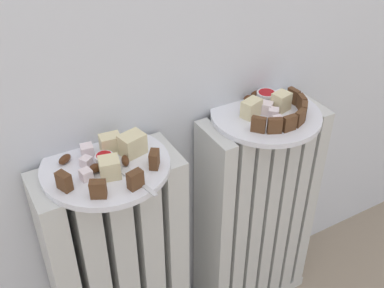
% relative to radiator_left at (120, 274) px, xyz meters
% --- Properties ---
extents(radiator_left, '(0.31, 0.13, 0.60)m').
position_rel_radiator_left_xyz_m(radiator_left, '(0.00, 0.00, 0.00)').
color(radiator_left, silver).
rests_on(radiator_left, ground_plane).
extents(radiator_right, '(0.31, 0.13, 0.60)m').
position_rel_radiator_left_xyz_m(radiator_right, '(0.38, -0.00, -0.00)').
color(radiator_right, silver).
rests_on(radiator_right, ground_plane).
extents(plate_left, '(0.25, 0.25, 0.01)m').
position_rel_radiator_left_xyz_m(plate_left, '(0.00, 0.00, 0.31)').
color(plate_left, white).
rests_on(plate_left, radiator_left).
extents(plate_right, '(0.25, 0.25, 0.01)m').
position_rel_radiator_left_xyz_m(plate_right, '(0.38, 0.00, 0.31)').
color(plate_right, white).
rests_on(plate_right, radiator_right).
extents(dark_cake_slice_left_0, '(0.03, 0.03, 0.03)m').
position_rel_radiator_left_xyz_m(dark_cake_slice_left_0, '(-0.09, -0.04, 0.33)').
color(dark_cake_slice_left_0, '#56351E').
rests_on(dark_cake_slice_left_0, plate_left).
extents(dark_cake_slice_left_1, '(0.03, 0.03, 0.03)m').
position_rel_radiator_left_xyz_m(dark_cake_slice_left_1, '(-0.04, -0.08, 0.33)').
color(dark_cake_slice_left_1, '#56351E').
rests_on(dark_cake_slice_left_1, plate_left).
extents(dark_cake_slice_left_2, '(0.03, 0.02, 0.03)m').
position_rel_radiator_left_xyz_m(dark_cake_slice_left_2, '(0.02, -0.09, 0.33)').
color(dark_cake_slice_left_2, '#56351E').
rests_on(dark_cake_slice_left_2, plate_left).
extents(dark_cake_slice_left_3, '(0.03, 0.03, 0.03)m').
position_rel_radiator_left_xyz_m(dark_cake_slice_left_3, '(0.08, -0.05, 0.33)').
color(dark_cake_slice_left_3, '#56351E').
rests_on(dark_cake_slice_left_3, plate_left).
extents(marble_cake_slice_left_0, '(0.04, 0.03, 0.04)m').
position_rel_radiator_left_xyz_m(marble_cake_slice_left_0, '(0.02, 0.03, 0.34)').
color(marble_cake_slice_left_0, beige).
rests_on(marble_cake_slice_left_0, plate_left).
extents(marble_cake_slice_left_1, '(0.05, 0.05, 0.04)m').
position_rel_radiator_left_xyz_m(marble_cake_slice_left_1, '(0.06, 0.01, 0.34)').
color(marble_cake_slice_left_1, beige).
rests_on(marble_cake_slice_left_1, plate_left).
extents(marble_cake_slice_left_2, '(0.04, 0.04, 0.04)m').
position_rel_radiator_left_xyz_m(marble_cake_slice_left_2, '(-0.01, -0.04, 0.34)').
color(marble_cake_slice_left_2, beige).
rests_on(marble_cake_slice_left_2, plate_left).
extents(turkish_delight_left_0, '(0.03, 0.03, 0.02)m').
position_rel_radiator_left_xyz_m(turkish_delight_left_0, '(-0.03, 0.01, 0.33)').
color(turkish_delight_left_0, white).
rests_on(turkish_delight_left_0, plate_left).
extents(turkish_delight_left_1, '(0.02, 0.02, 0.02)m').
position_rel_radiator_left_xyz_m(turkish_delight_left_1, '(-0.05, -0.03, 0.33)').
color(turkish_delight_left_1, white).
rests_on(turkish_delight_left_1, plate_left).
extents(turkish_delight_left_2, '(0.03, 0.03, 0.02)m').
position_rel_radiator_left_xyz_m(turkish_delight_left_2, '(-0.02, 0.04, 0.33)').
color(turkish_delight_left_2, white).
rests_on(turkish_delight_left_2, plate_left).
extents(medjool_date_left_0, '(0.03, 0.03, 0.02)m').
position_rel_radiator_left_xyz_m(medjool_date_left_0, '(-0.07, 0.04, 0.33)').
color(medjool_date_left_0, '#4C2814').
rests_on(medjool_date_left_0, plate_left).
extents(medjool_date_left_1, '(0.02, 0.03, 0.02)m').
position_rel_radiator_left_xyz_m(medjool_date_left_1, '(0.03, -0.02, 0.33)').
color(medjool_date_left_1, '#4C2814').
rests_on(medjool_date_left_1, plate_left).
extents(medjool_date_left_2, '(0.03, 0.02, 0.02)m').
position_rel_radiator_left_xyz_m(medjool_date_left_2, '(-0.03, -0.02, 0.33)').
color(medjool_date_left_2, '#4C2814').
rests_on(medjool_date_left_2, plate_left).
extents(jam_bowl_left, '(0.04, 0.04, 0.02)m').
position_rel_radiator_left_xyz_m(jam_bowl_left, '(-0.00, 0.00, 0.33)').
color(jam_bowl_left, white).
rests_on(jam_bowl_left, plate_left).
extents(dark_cake_slice_right_0, '(0.03, 0.03, 0.03)m').
position_rel_radiator_left_xyz_m(dark_cake_slice_right_0, '(0.32, -0.05, 0.34)').
color(dark_cake_slice_right_0, '#56351E').
rests_on(dark_cake_slice_right_0, plate_right).
extents(dark_cake_slice_right_1, '(0.03, 0.02, 0.03)m').
position_rel_radiator_left_xyz_m(dark_cake_slice_right_1, '(0.35, -0.07, 0.34)').
color(dark_cake_slice_right_1, '#56351E').
rests_on(dark_cake_slice_right_1, plate_right).
extents(dark_cake_slice_right_2, '(0.03, 0.01, 0.03)m').
position_rel_radiator_left_xyz_m(dark_cake_slice_right_2, '(0.38, -0.08, 0.34)').
color(dark_cake_slice_right_2, '#56351E').
rests_on(dark_cake_slice_right_2, plate_right).
extents(dark_cake_slice_right_3, '(0.03, 0.02, 0.03)m').
position_rel_radiator_left_xyz_m(dark_cake_slice_right_3, '(0.41, -0.07, 0.34)').
color(dark_cake_slice_right_3, '#56351E').
rests_on(dark_cake_slice_right_3, plate_right).
extents(dark_cake_slice_right_4, '(0.03, 0.03, 0.03)m').
position_rel_radiator_left_xyz_m(dark_cake_slice_right_4, '(0.44, -0.06, 0.34)').
color(dark_cake_slice_right_4, '#56351E').
rests_on(dark_cake_slice_right_4, plate_right).
extents(dark_cake_slice_right_5, '(0.02, 0.03, 0.03)m').
position_rel_radiator_left_xyz_m(dark_cake_slice_right_5, '(0.46, -0.03, 0.34)').
color(dark_cake_slice_right_5, '#56351E').
rests_on(dark_cake_slice_right_5, plate_right).
extents(dark_cake_slice_right_6, '(0.01, 0.03, 0.03)m').
position_rel_radiator_left_xyz_m(dark_cake_slice_right_6, '(0.46, 0.01, 0.34)').
color(dark_cake_slice_right_6, '#56351E').
rests_on(dark_cake_slice_right_6, plate_right).
extents(marble_cake_slice_right_0, '(0.04, 0.04, 0.04)m').
position_rel_radiator_left_xyz_m(marble_cake_slice_right_0, '(0.42, -0.00, 0.34)').
color(marble_cake_slice_right_0, beige).
rests_on(marble_cake_slice_right_0, plate_right).
extents(marble_cake_slice_right_1, '(0.05, 0.04, 0.04)m').
position_rel_radiator_left_xyz_m(marble_cake_slice_right_1, '(0.34, 0.01, 0.34)').
color(marble_cake_slice_right_1, beige).
rests_on(marble_cake_slice_right_1, plate_right).
extents(turkish_delight_right_0, '(0.02, 0.02, 0.02)m').
position_rel_radiator_left_xyz_m(turkish_delight_right_0, '(0.37, -0.05, 0.33)').
color(turkish_delight_right_0, white).
rests_on(turkish_delight_right_0, plate_right).
extents(turkish_delight_right_1, '(0.04, 0.04, 0.03)m').
position_rel_radiator_left_xyz_m(turkish_delight_right_1, '(0.38, -0.00, 0.33)').
color(turkish_delight_right_1, white).
rests_on(turkish_delight_right_1, plate_right).
extents(turkish_delight_right_2, '(0.03, 0.03, 0.02)m').
position_rel_radiator_left_xyz_m(turkish_delight_right_2, '(0.38, -0.02, 0.33)').
color(turkish_delight_right_2, white).
rests_on(turkish_delight_right_2, plate_right).
extents(medjool_date_right_0, '(0.03, 0.02, 0.01)m').
position_rel_radiator_left_xyz_m(medjool_date_right_0, '(0.40, 0.07, 0.33)').
color(medjool_date_right_0, '#4C2814').
rests_on(medjool_date_right_0, plate_right).
extents(medjool_date_right_1, '(0.03, 0.02, 0.02)m').
position_rel_radiator_left_xyz_m(medjool_date_right_1, '(0.38, 0.06, 0.33)').
color(medjool_date_right_1, '#4C2814').
rests_on(medjool_date_right_1, plate_right).
extents(medjool_date_right_2, '(0.03, 0.03, 0.02)m').
position_rel_radiator_left_xyz_m(medjool_date_right_2, '(0.37, 0.04, 0.33)').
color(medjool_date_right_2, '#4C2814').
rests_on(medjool_date_right_2, plate_right).
extents(jam_bowl_right, '(0.04, 0.04, 0.02)m').
position_rel_radiator_left_xyz_m(jam_bowl_right, '(0.41, 0.04, 0.33)').
color(jam_bowl_right, white).
rests_on(jam_bowl_right, plate_right).
extents(fork, '(0.03, 0.10, 0.00)m').
position_rel_radiator_left_xyz_m(fork, '(0.03, -0.07, 0.32)').
color(fork, silver).
rests_on(fork, plate_left).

